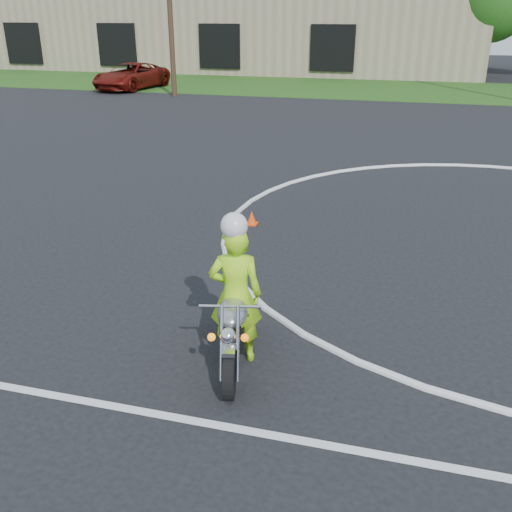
# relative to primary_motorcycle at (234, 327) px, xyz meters

# --- Properties ---
(grass_strip) EXTENTS (120.00, 10.00, 0.02)m
(grass_strip) POSITION_rel_primary_motorcycle_xyz_m (4.28, 29.77, -0.53)
(grass_strip) COLOR #1E4714
(grass_strip) RESTS_ON ground
(primary_motorcycle) EXTENTS (0.77, 2.07, 1.10)m
(primary_motorcycle) POSITION_rel_primary_motorcycle_xyz_m (0.00, 0.00, 0.00)
(primary_motorcycle) COLOR black
(primary_motorcycle) RESTS_ON ground
(rider_primary_grp) EXTENTS (0.76, 0.59, 2.05)m
(rider_primary_grp) POSITION_rel_primary_motorcycle_xyz_m (-0.01, 0.14, 0.45)
(rider_primary_grp) COLOR #A6F019
(rider_primary_grp) RESTS_ON ground
(pickup_grp) EXTENTS (3.24, 5.64, 1.48)m
(pickup_grp) POSITION_rel_primary_motorcycle_xyz_m (-14.40, 26.06, 0.20)
(pickup_grp) COLOR #5E100A
(pickup_grp) RESTS_ON ground
(warehouse) EXTENTS (41.00, 17.00, 8.30)m
(warehouse) POSITION_rel_primary_motorcycle_xyz_m (-13.72, 42.76, 3.62)
(warehouse) COLOR tan
(warehouse) RESTS_ON ground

